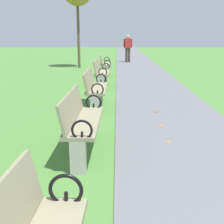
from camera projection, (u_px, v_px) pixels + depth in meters
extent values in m
cube|color=slate|center=(137.00, 65.00, 16.45)|extent=(2.31, 44.00, 0.02)
torus|color=black|center=(66.00, 190.00, 2.26)|extent=(0.27, 0.04, 0.27)
cylinder|color=black|center=(66.00, 199.00, 2.28)|extent=(0.03, 0.03, 0.12)
cube|color=gray|center=(85.00, 121.00, 4.42)|extent=(0.47, 1.61, 0.05)
cube|color=gray|center=(72.00, 107.00, 4.36)|extent=(0.15, 1.60, 0.40)
cube|color=#A8A59E|center=(78.00, 157.00, 3.77)|extent=(0.20, 0.12, 0.45)
cube|color=#A8A59E|center=(90.00, 123.00, 5.20)|extent=(0.20, 0.12, 0.45)
torus|color=black|center=(82.00, 130.00, 3.65)|extent=(0.27, 0.03, 0.27)
cylinder|color=black|center=(82.00, 136.00, 3.67)|extent=(0.03, 0.03, 0.12)
torus|color=black|center=(94.00, 102.00, 5.12)|extent=(0.27, 0.03, 0.27)
cylinder|color=black|center=(94.00, 107.00, 5.14)|extent=(0.03, 0.03, 0.12)
cube|color=gray|center=(97.00, 88.00, 7.06)|extent=(0.44, 1.60, 0.05)
cube|color=gray|center=(89.00, 79.00, 7.00)|extent=(0.13, 1.60, 0.40)
cube|color=#A8A59E|center=(95.00, 106.00, 6.41)|extent=(0.20, 0.12, 0.45)
cube|color=#A8A59E|center=(99.00, 93.00, 7.84)|extent=(0.20, 0.12, 0.45)
torus|color=black|center=(97.00, 89.00, 6.29)|extent=(0.27, 0.03, 0.27)
cylinder|color=black|center=(97.00, 93.00, 6.31)|extent=(0.03, 0.03, 0.12)
torus|color=black|center=(101.00, 79.00, 7.76)|extent=(0.27, 0.03, 0.27)
cylinder|color=black|center=(101.00, 82.00, 7.78)|extent=(0.03, 0.03, 0.12)
cube|color=gray|center=(103.00, 73.00, 9.85)|extent=(0.48, 1.61, 0.05)
cube|color=gray|center=(97.00, 66.00, 9.80)|extent=(0.16, 1.60, 0.40)
cube|color=#A8A59E|center=(101.00, 84.00, 9.20)|extent=(0.20, 0.13, 0.45)
cube|color=#A8A59E|center=(104.00, 77.00, 10.63)|extent=(0.20, 0.13, 0.45)
torus|color=black|center=(103.00, 72.00, 9.08)|extent=(0.27, 0.04, 0.27)
cylinder|color=black|center=(103.00, 75.00, 9.10)|extent=(0.03, 0.03, 0.12)
torus|color=black|center=(106.00, 67.00, 10.55)|extent=(0.27, 0.04, 0.27)
cylinder|color=black|center=(106.00, 69.00, 10.57)|extent=(0.03, 0.03, 0.12)
cube|color=gray|center=(106.00, 64.00, 12.53)|extent=(0.52, 1.62, 0.05)
cube|color=gray|center=(101.00, 59.00, 12.46)|extent=(0.20, 1.60, 0.40)
cube|color=#A8A59E|center=(106.00, 72.00, 11.88)|extent=(0.21, 0.13, 0.45)
cube|color=#A8A59E|center=(106.00, 68.00, 13.31)|extent=(0.21, 0.13, 0.45)
torus|color=black|center=(107.00, 63.00, 11.77)|extent=(0.27, 0.04, 0.27)
cylinder|color=black|center=(107.00, 65.00, 11.79)|extent=(0.03, 0.03, 0.12)
torus|color=black|center=(107.00, 60.00, 13.23)|extent=(0.27, 0.04, 0.27)
cylinder|color=black|center=(107.00, 62.00, 13.26)|extent=(0.03, 0.03, 0.12)
cylinder|color=brown|center=(78.00, 35.00, 15.08)|extent=(0.13, 0.13, 3.34)
cylinder|color=#3D3328|center=(126.00, 55.00, 18.09)|extent=(0.14, 0.14, 0.85)
cylinder|color=#3D3328|center=(129.00, 55.00, 18.10)|extent=(0.14, 0.14, 0.85)
cube|color=#B22D2D|center=(128.00, 43.00, 17.91)|extent=(0.35, 0.24, 0.56)
sphere|color=tan|center=(128.00, 37.00, 17.81)|extent=(0.20, 0.20, 0.20)
cylinder|color=#B22D2D|center=(124.00, 43.00, 17.90)|extent=(0.09, 0.09, 0.52)
cylinder|color=#B22D2D|center=(132.00, 43.00, 17.92)|extent=(0.09, 0.09, 0.52)
cylinder|color=brown|center=(119.00, 76.00, 12.22)|extent=(0.10, 0.10, 0.00)
cylinder|color=#93511E|center=(125.00, 67.00, 15.45)|extent=(0.11, 0.11, 0.00)
cylinder|color=#AD6B23|center=(39.00, 102.00, 7.72)|extent=(0.13, 0.13, 0.00)
cylinder|color=#BC842D|center=(137.00, 87.00, 9.72)|extent=(0.07, 0.07, 0.00)
cylinder|color=#AD6B23|center=(104.00, 71.00, 14.19)|extent=(0.06, 0.06, 0.00)
cylinder|color=gold|center=(64.00, 79.00, 11.71)|extent=(0.09, 0.09, 0.00)
cylinder|color=#AD6B23|center=(161.00, 126.00, 5.67)|extent=(0.13, 0.13, 0.00)
cylinder|color=#BC842D|center=(168.00, 142.00, 4.85)|extent=(0.08, 0.08, 0.00)
cylinder|color=#AD6B23|center=(155.00, 69.00, 14.59)|extent=(0.09, 0.09, 0.00)
cylinder|color=brown|center=(151.00, 90.00, 9.22)|extent=(0.09, 0.09, 0.00)
cylinder|color=#93511E|center=(156.00, 112.00, 6.70)|extent=(0.14, 0.14, 0.00)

